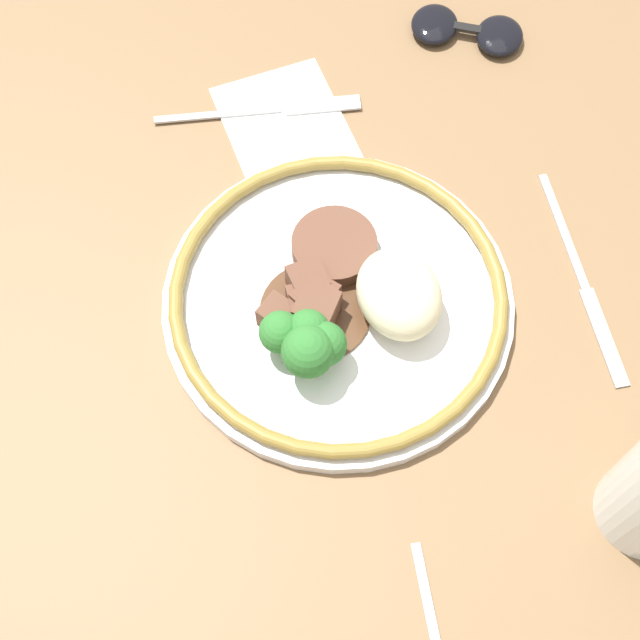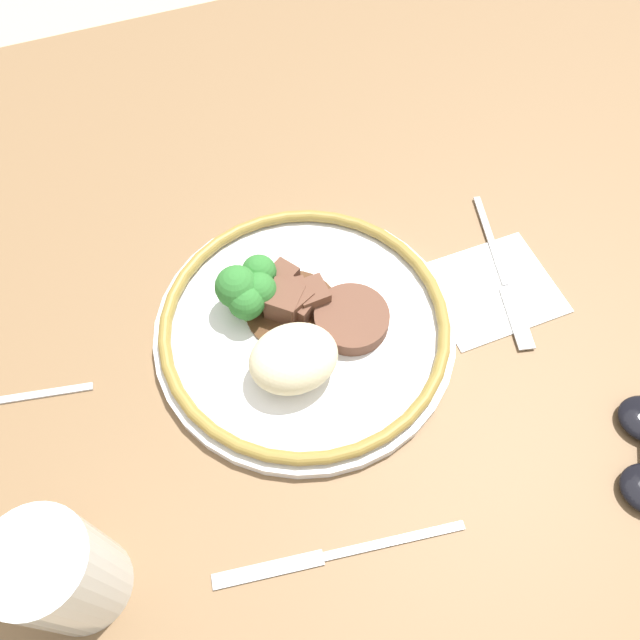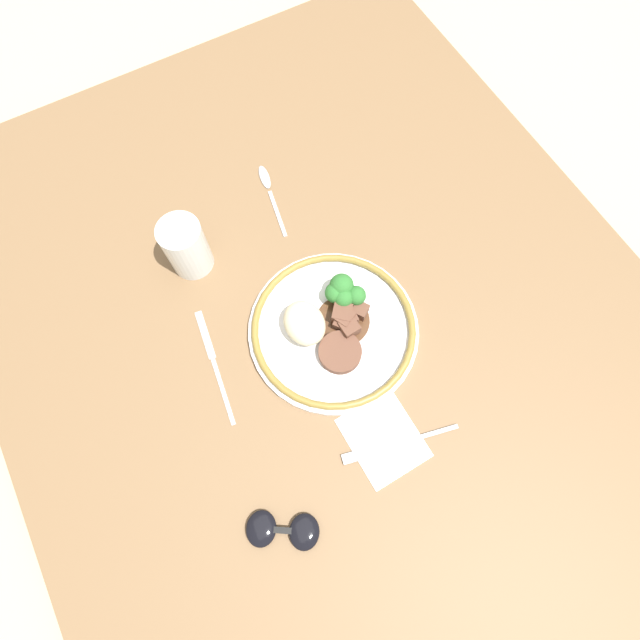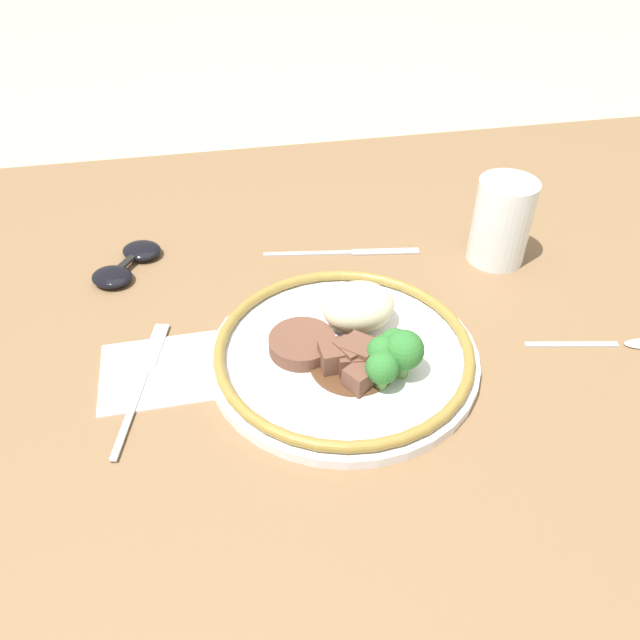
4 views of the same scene
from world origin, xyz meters
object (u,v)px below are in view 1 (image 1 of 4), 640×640
object	(u,v)px
knife	(583,283)
plate	(343,299)
fork	(279,109)
sunglasses	(467,30)

from	to	relation	value
knife	plate	bearing A→B (deg)	-94.85
fork	knife	size ratio (longest dim) A/B	0.92
knife	fork	bearing A→B (deg)	-136.67
plate	sunglasses	distance (m)	0.32
plate	fork	distance (m)	0.21
plate	fork	world-z (taller)	plate
fork	sunglasses	size ratio (longest dim) A/B	1.58
plate	fork	xyz separation A→B (m)	(-0.21, 0.02, -0.01)
plate	knife	world-z (taller)	plate
plate	fork	bearing A→B (deg)	175.67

